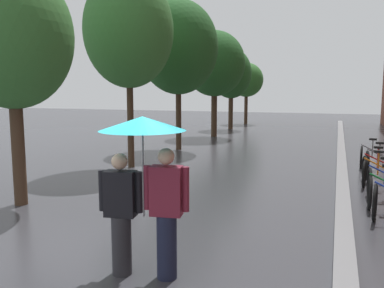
{
  "coord_description": "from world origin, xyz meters",
  "views": [
    {
      "loc": [
        3.02,
        -4.62,
        2.42
      ],
      "look_at": [
        0.29,
        2.83,
        1.35
      ],
      "focal_mm": 37.3,
      "sensor_mm": 36.0,
      "label": 1
    }
  ],
  "objects": [
    {
      "name": "street_tree_2",
      "position": [
        -3.11,
        10.5,
        4.12
      ],
      "size": [
        3.2,
        3.2,
        6.01
      ],
      "color": "#473323",
      "rests_on": "ground"
    },
    {
      "name": "parked_bicycle_6",
      "position": [
        4.27,
        8.7,
        0.38
      ],
      "size": [
        1.13,
        0.78,
        0.96
      ],
      "color": "black",
      "rests_on": "ground"
    },
    {
      "name": "street_tree_0",
      "position": [
        -3.26,
        1.9,
        3.49
      ],
      "size": [
        2.46,
        2.46,
        4.99
      ],
      "color": "#473323",
      "rests_on": "ground"
    },
    {
      "name": "street_tree_4",
      "position": [
        -3.32,
        19.74,
        3.45
      ],
      "size": [
        2.52,
        2.52,
        5.02
      ],
      "color": "#473323",
      "rests_on": "ground"
    },
    {
      "name": "street_tree_5",
      "position": [
        -3.33,
        24.17,
        3.17
      ],
      "size": [
        2.43,
        2.43,
        4.41
      ],
      "color": "#473323",
      "rests_on": "ground"
    },
    {
      "name": "street_tree_1",
      "position": [
        -3.09,
        6.44,
        4.22
      ],
      "size": [
        2.74,
        2.74,
        5.98
      ],
      "color": "#473323",
      "rests_on": "ground"
    },
    {
      "name": "couple_under_umbrella",
      "position": [
        0.72,
        -0.16,
        1.38
      ],
      "size": [
        1.19,
        1.1,
        2.1
      ],
      "color": "#2D2D33",
      "rests_on": "ground"
    },
    {
      "name": "street_tree_3",
      "position": [
        -3.11,
        15.49,
        3.78
      ],
      "size": [
        3.17,
        3.17,
        5.49
      ],
      "color": "#473323",
      "rests_on": "ground"
    },
    {
      "name": "ground_plane",
      "position": [
        0.0,
        0.0,
        0.0
      ],
      "size": [
        80.0,
        80.0,
        0.0
      ],
      "primitive_type": "plane",
      "color": "#38383D"
    },
    {
      "name": "kerb_strip",
      "position": [
        3.2,
        10.0,
        0.06
      ],
      "size": [
        0.3,
        36.0,
        0.12
      ],
      "primitive_type": "cube",
      "color": "slate",
      "rests_on": "ground"
    }
  ]
}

